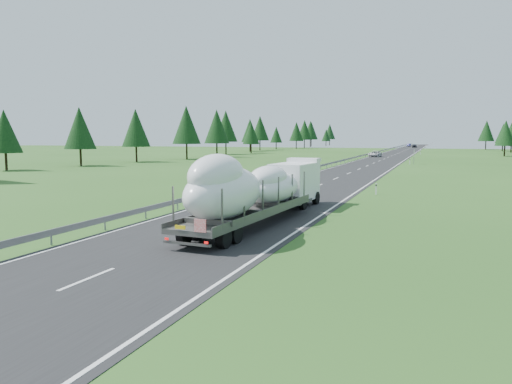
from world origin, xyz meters
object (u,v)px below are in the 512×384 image
(boat_truck, at_px, (258,187))
(distant_car_blue, at_px, (409,145))
(distant_van, at_px, (375,154))
(highway_sign, at_px, (414,154))
(distant_car_dark, at_px, (414,146))

(boat_truck, distance_m, distant_car_blue, 221.76)
(distant_van, bearing_deg, boat_truck, -81.78)
(distant_van, distance_m, distant_car_blue, 124.10)
(boat_truck, xyz_separation_m, distant_van, (-5.22, 97.61, -1.42))
(boat_truck, distance_m, distant_van, 97.76)
(highway_sign, xyz_separation_m, distant_car_dark, (-6.32, 134.11, -1.04))
(distant_car_dark, xyz_separation_m, distant_car_blue, (-3.52, 20.28, -0.02))
(highway_sign, relative_size, distant_car_dark, 0.57)
(boat_truck, relative_size, distant_car_blue, 4.05)
(highway_sign, height_order, distant_car_dark, highway_sign)
(distant_car_dark, height_order, distant_car_blue, distant_car_dark)
(distant_car_blue, bearing_deg, boat_truck, -86.50)
(boat_truck, xyz_separation_m, distant_car_dark, (-0.95, 201.43, -1.38))
(distant_van, bearing_deg, distant_car_dark, 92.81)
(distant_van, distance_m, distant_car_dark, 103.91)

